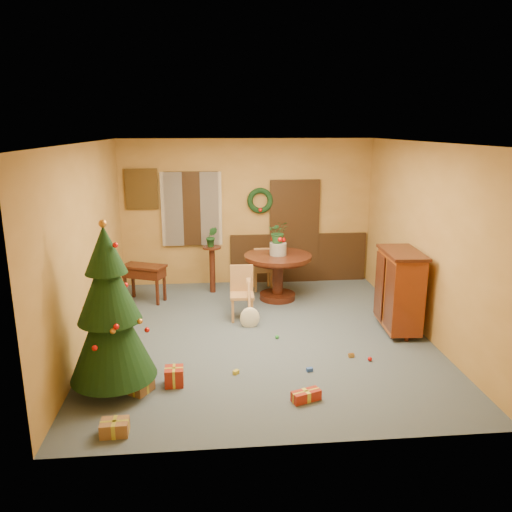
{
  "coord_description": "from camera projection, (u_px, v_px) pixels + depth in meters",
  "views": [
    {
      "loc": [
        -0.74,
        -7.09,
        3.11
      ],
      "look_at": [
        -0.04,
        0.4,
        1.16
      ],
      "focal_mm": 35.0,
      "sensor_mm": 36.0,
      "label": 1
    }
  ],
  "objects": [
    {
      "name": "stand_plant",
      "position": [
        212.0,
        237.0,
        9.43
      ],
      "size": [
        0.22,
        0.18,
        0.39
      ],
      "primitive_type": "imported",
      "rotation": [
        0.0,
        0.0,
        -0.06
      ],
      "color": "#19471E",
      "rests_on": "plant_stand"
    },
    {
      "name": "guitar",
      "position": [
        250.0,
        305.0,
        7.91
      ],
      "size": [
        0.41,
        0.54,
        0.73
      ],
      "primitive_type": null,
      "rotation": [
        -0.49,
        0.0,
        0.2
      ],
      "color": "#EAE5C3",
      "rests_on": "floor"
    },
    {
      "name": "centerpiece_plant",
      "position": [
        278.0,
        232.0,
        8.99
      ],
      "size": [
        0.36,
        0.31,
        0.4
      ],
      "primitive_type": "imported",
      "color": "#1E4C23",
      "rests_on": "urn"
    },
    {
      "name": "room_envelope",
      "position": [
        258.0,
        229.0,
        10.03
      ],
      "size": [
        5.5,
        5.5,
        5.5
      ],
      "color": "#3B4656",
      "rests_on": "ground"
    },
    {
      "name": "dining_table",
      "position": [
        278.0,
        268.0,
        9.16
      ],
      "size": [
        1.24,
        1.24,
        0.85
      ],
      "color": "black",
      "rests_on": "floor"
    },
    {
      "name": "chair_far",
      "position": [
        263.0,
        267.0,
        9.69
      ],
      "size": [
        0.4,
        0.4,
        0.87
      ],
      "color": "olive",
      "rests_on": "floor"
    },
    {
      "name": "urn",
      "position": [
        278.0,
        249.0,
        9.07
      ],
      "size": [
        0.31,
        0.31,
        0.22
      ],
      "primitive_type": "cylinder",
      "color": "slate",
      "rests_on": "dining_table"
    },
    {
      "name": "christmas_tree",
      "position": [
        110.0,
        313.0,
        5.84
      ],
      "size": [
        1.02,
        1.02,
        2.11
      ],
      "color": "#382111",
      "rests_on": "floor"
    },
    {
      "name": "gift_c",
      "position": [
        142.0,
        386.0,
        6.02
      ],
      "size": [
        0.32,
        0.34,
        0.15
      ],
      "color": "brown",
      "rests_on": "floor"
    },
    {
      "name": "writing_desk",
      "position": [
        144.0,
        274.0,
        9.07
      ],
      "size": [
        0.86,
        0.65,
        0.68
      ],
      "color": "black",
      "rests_on": "floor"
    },
    {
      "name": "gift_d",
      "position": [
        306.0,
        396.0,
        5.84
      ],
      "size": [
        0.37,
        0.25,
        0.12
      ],
      "color": "maroon",
      "rests_on": "floor"
    },
    {
      "name": "toy_c",
      "position": [
        236.0,
        372.0,
        6.47
      ],
      "size": [
        0.09,
        0.09,
        0.05
      ],
      "primitive_type": "cube",
      "rotation": [
        0.0,
        0.0,
        0.81
      ],
      "color": "gold",
      "rests_on": "floor"
    },
    {
      "name": "gift_a",
      "position": [
        115.0,
        428.0,
        5.19
      ],
      "size": [
        0.29,
        0.22,
        0.16
      ],
      "color": "brown",
      "rests_on": "floor"
    },
    {
      "name": "toy_b",
      "position": [
        277.0,
        337.0,
        7.55
      ],
      "size": [
        0.06,
        0.06,
        0.06
      ],
      "primitive_type": "sphere",
      "color": "#278F2E",
      "rests_on": "floor"
    },
    {
      "name": "sideboard",
      "position": [
        400.0,
        289.0,
        7.7
      ],
      "size": [
        0.59,
        1.04,
        1.29
      ],
      "color": "#5B180A",
      "rests_on": "floor"
    },
    {
      "name": "toy_e",
      "position": [
        351.0,
        355.0,
        6.95
      ],
      "size": [
        0.09,
        0.06,
        0.05
      ],
      "primitive_type": "cube",
      "rotation": [
        0.0,
        0.0,
        0.11
      ],
      "color": "#BF7D2D",
      "rests_on": "floor"
    },
    {
      "name": "toy_d",
      "position": [
        370.0,
        359.0,
        6.83
      ],
      "size": [
        0.06,
        0.06,
        0.06
      ],
      "primitive_type": "sphere",
      "color": "red",
      "rests_on": "floor"
    },
    {
      "name": "chair_near",
      "position": [
        242.0,
        290.0,
        8.28
      ],
      "size": [
        0.4,
        0.4,
        0.89
      ],
      "color": "olive",
      "rests_on": "floor"
    },
    {
      "name": "plant_stand",
      "position": [
        212.0,
        264.0,
        9.56
      ],
      "size": [
        0.35,
        0.35,
        0.9
      ],
      "color": "black",
      "rests_on": "floor"
    },
    {
      "name": "toy_a",
      "position": [
        310.0,
        370.0,
        6.54
      ],
      "size": [
        0.09,
        0.07,
        0.05
      ],
      "primitive_type": "cube",
      "rotation": [
        0.0,
        0.0,
        0.23
      ],
      "color": "#274DAD",
      "rests_on": "floor"
    },
    {
      "name": "gift_b",
      "position": [
        174.0,
        376.0,
        6.19
      ],
      "size": [
        0.23,
        0.23,
        0.23
      ],
      "color": "maroon",
      "rests_on": "floor"
    }
  ]
}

